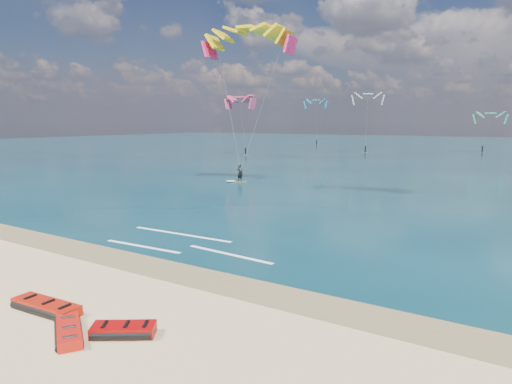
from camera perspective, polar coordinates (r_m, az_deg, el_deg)
ground at (r=54.46m, az=14.68°, el=1.58°), size 320.00×320.00×0.00m
wet_sand_strip at (r=22.88m, az=-15.55°, el=-8.24°), size 320.00×2.40×0.01m
sea at (r=116.85m, az=24.43°, el=4.81°), size 320.00×200.00×0.04m
packed_kite_left at (r=18.07m, az=-24.72°, el=-13.41°), size 3.06×1.37×0.42m
packed_kite_mid at (r=15.95m, az=-22.34°, el=-16.27°), size 2.62×2.20×0.37m
packed_kite_right at (r=15.44m, az=-16.20°, el=-16.81°), size 2.41×2.13×0.41m
kitesurfer_main at (r=45.99m, az=-1.49°, el=11.44°), size 11.88×7.07×16.69m
shoreline_foam at (r=25.20m, az=-9.02°, el=-6.34°), size 10.91×3.60×0.01m
distant_kites at (r=94.68m, az=16.60°, el=7.75°), size 83.41×43.89×12.15m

